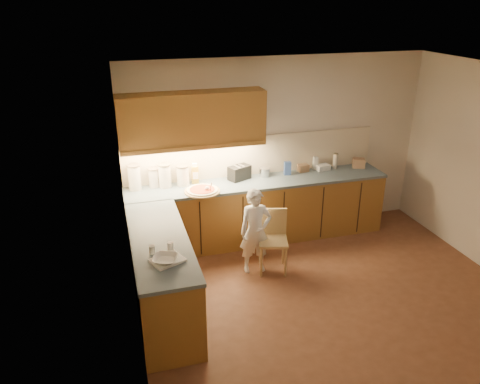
{
  "coord_description": "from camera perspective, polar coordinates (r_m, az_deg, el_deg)",
  "views": [
    {
      "loc": [
        -2.35,
        -4.16,
        3.36
      ],
      "look_at": [
        -0.8,
        1.2,
        1.0
      ],
      "focal_mm": 35.0,
      "sensor_mm": 36.0,
      "label": 1
    }
  ],
  "objects": [
    {
      "name": "room",
      "position": [
        5.06,
        12.58,
        2.95
      ],
      "size": [
        4.54,
        4.5,
        2.62
      ],
      "color": "brown",
      "rests_on": "ground"
    },
    {
      "name": "l_counter",
      "position": [
        6.3,
        -1.2,
        -4.48
      ],
      "size": [
        3.77,
        2.62,
        0.92
      ],
      "color": "olive",
      "rests_on": "ground"
    },
    {
      "name": "backsplash",
      "position": [
        6.8,
        1.61,
        4.49
      ],
      "size": [
        3.75,
        0.02,
        0.58
      ],
      "primitive_type": "cube",
      "color": "beige",
      "rests_on": "l_counter"
    },
    {
      "name": "upper_cabinets",
      "position": [
        6.26,
        -5.84,
        8.85
      ],
      "size": [
        1.95,
        0.36,
        0.73
      ],
      "color": "olive",
      "rests_on": "ground"
    },
    {
      "name": "pizza_on_board",
      "position": [
        6.27,
        -4.6,
        0.18
      ],
      "size": [
        0.48,
        0.48,
        0.19
      ],
      "rotation": [
        0.0,
        0.0,
        0.43
      ],
      "color": "tan",
      "rests_on": "l_counter"
    },
    {
      "name": "child",
      "position": [
        5.99,
        1.9,
        -4.81
      ],
      "size": [
        0.43,
        0.29,
        1.14
      ],
      "primitive_type": "imported",
      "rotation": [
        0.0,
        0.0,
        -0.04
      ],
      "color": "white",
      "rests_on": "ground"
    },
    {
      "name": "wooden_chair",
      "position": [
        6.11,
        4.01,
        -5.33
      ],
      "size": [
        0.45,
        0.45,
        0.81
      ],
      "rotation": [
        0.0,
        0.0,
        -0.27
      ],
      "color": "tan",
      "rests_on": "ground"
    },
    {
      "name": "mixing_bowl",
      "position": [
        4.71,
        -9.08,
        -8.14
      ],
      "size": [
        0.33,
        0.33,
        0.06
      ],
      "primitive_type": "imported",
      "rotation": [
        0.0,
        0.0,
        -0.41
      ],
      "color": "white",
      "rests_on": "l_counter"
    },
    {
      "name": "canister_a",
      "position": [
        6.44,
        -12.75,
        1.78
      ],
      "size": [
        0.18,
        0.18,
        0.36
      ],
      "rotation": [
        0.0,
        0.0,
        -0.22
      ],
      "color": "silver",
      "rests_on": "l_counter"
    },
    {
      "name": "canister_b",
      "position": [
        6.5,
        -10.46,
        1.77
      ],
      "size": [
        0.15,
        0.15,
        0.27
      ],
      "rotation": [
        0.0,
        0.0,
        -0.04
      ],
      "color": "silver",
      "rests_on": "l_counter"
    },
    {
      "name": "canister_c",
      "position": [
        6.45,
        -9.15,
        2.01
      ],
      "size": [
        0.18,
        0.18,
        0.33
      ],
      "rotation": [
        0.0,
        0.0,
        0.26
      ],
      "color": "silver",
      "rests_on": "l_counter"
    },
    {
      "name": "canister_d",
      "position": [
        6.48,
        -6.98,
        2.05
      ],
      "size": [
        0.18,
        0.18,
        0.29
      ],
      "rotation": [
        0.0,
        0.0,
        0.01
      ],
      "color": "white",
      "rests_on": "l_counter"
    },
    {
      "name": "oil_jug",
      "position": [
        6.54,
        -5.5,
        2.18
      ],
      "size": [
        0.1,
        0.08,
        0.29
      ],
      "rotation": [
        0.0,
        0.0,
        -0.1
      ],
      "color": "gold",
      "rests_on": "l_counter"
    },
    {
      "name": "toaster",
      "position": [
        6.66,
        -0.07,
        2.37
      ],
      "size": [
        0.36,
        0.29,
        0.2
      ],
      "rotation": [
        0.0,
        0.0,
        0.42
      ],
      "color": "black",
      "rests_on": "l_counter"
    },
    {
      "name": "steel_pot",
      "position": [
        6.8,
        2.98,
        2.46
      ],
      "size": [
        0.17,
        0.17,
        0.13
      ],
      "color": "silver",
      "rests_on": "l_counter"
    },
    {
      "name": "blue_box",
      "position": [
        6.88,
        5.8,
        2.89
      ],
      "size": [
        0.11,
        0.08,
        0.2
      ],
      "primitive_type": "cube",
      "rotation": [
        0.0,
        0.0,
        -0.16
      ],
      "color": "#2F4A8E",
      "rests_on": "l_counter"
    },
    {
      "name": "card_box_a",
      "position": [
        7.04,
        7.72,
        2.92
      ],
      "size": [
        0.16,
        0.12,
        0.11
      ],
      "primitive_type": "cube",
      "rotation": [
        0.0,
        0.0,
        0.1
      ],
      "color": "#957150",
      "rests_on": "l_counter"
    },
    {
      "name": "white_bottle",
      "position": [
        7.15,
        9.17,
        3.49
      ],
      "size": [
        0.07,
        0.07,
        0.19
      ],
      "primitive_type": "cube",
      "rotation": [
        0.0,
        0.0,
        -0.04
      ],
      "color": "silver",
      "rests_on": "l_counter"
    },
    {
      "name": "flat_pack",
      "position": [
        7.16,
        10.04,
        2.99
      ],
      "size": [
        0.22,
        0.17,
        0.08
      ],
      "primitive_type": "cube",
      "rotation": [
        0.0,
        0.0,
        0.14
      ],
      "color": "white",
      "rests_on": "l_counter"
    },
    {
      "name": "tall_jar",
      "position": [
        7.23,
        11.53,
        3.74
      ],
      "size": [
        0.08,
        0.08,
        0.24
      ],
      "rotation": [
        0.0,
        0.0,
        0.16
      ],
      "color": "beige",
      "rests_on": "l_counter"
    },
    {
      "name": "card_box_b",
      "position": [
        7.37,
        14.27,
        3.44
      ],
      "size": [
        0.21,
        0.19,
        0.14
      ],
      "primitive_type": "cube",
      "rotation": [
        0.0,
        0.0,
        -0.38
      ],
      "color": "#A67D59",
      "rests_on": "l_counter"
    },
    {
      "name": "dough_cloth",
      "position": [
        4.74,
        -8.84,
        -8.21
      ],
      "size": [
        0.38,
        0.34,
        0.02
      ],
      "primitive_type": "cube",
      "rotation": [
        0.0,
        0.0,
        0.39
      ],
      "color": "white",
      "rests_on": "l_counter"
    },
    {
      "name": "spice_jar_a",
      "position": [
        4.88,
        -10.67,
        -6.91
      ],
      "size": [
        0.07,
        0.07,
        0.09
      ],
      "primitive_type": "cylinder",
      "rotation": [
        0.0,
        0.0,
        -0.13
      ],
      "color": "silver",
      "rests_on": "l_counter"
    },
    {
      "name": "spice_jar_b",
      "position": [
        4.92,
        -8.48,
        -6.52
      ],
      "size": [
        0.08,
        0.08,
        0.08
      ],
      "primitive_type": "cylinder",
      "rotation": [
        0.0,
        0.0,
        -0.42
      ],
      "color": "white",
      "rests_on": "l_counter"
    }
  ]
}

